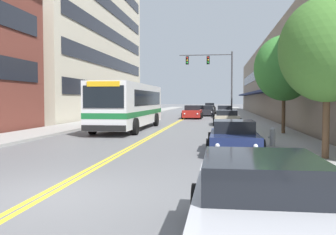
{
  "coord_description": "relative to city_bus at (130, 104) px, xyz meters",
  "views": [
    {
      "loc": [
        3.73,
        -7.64,
        2.07
      ],
      "look_at": [
        0.46,
        16.57,
        0.89
      ],
      "focal_mm": 40.0,
      "sensor_mm": 36.0,
      "label": 1
    }
  ],
  "objects": [
    {
      "name": "storefront_row_right",
      "position": [
        15.12,
        19.25,
        2.61
      ],
      "size": [
        9.1,
        68.0,
        8.72
      ],
      "color": "gray",
      "rests_on": "ground_plane"
    },
    {
      "name": "street_tree_right_near",
      "position": [
        9.57,
        -12.62,
        1.93
      ],
      "size": [
        3.11,
        3.11,
        5.26
      ],
      "color": "brown",
      "rests_on": "sidewalk_right"
    },
    {
      "name": "centre_line",
      "position": [
        2.36,
        19.25,
        -1.75
      ],
      "size": [
        0.34,
        106.0,
        0.01
      ],
      "color": "yellow",
      "rests_on": "ground_plane"
    },
    {
      "name": "office_tower_left",
      "position": [
        -12.41,
        17.81,
        9.48
      ],
      "size": [
        12.08,
        31.51,
        22.46
      ],
      "color": "beige",
      "rests_on": "ground_plane"
    },
    {
      "name": "car_black_moving_third",
      "position": [
        4.53,
        41.74,
        -1.08
      ],
      "size": [
        2.1,
        4.77,
        1.44
      ],
      "color": "black",
      "rests_on": "ground_plane"
    },
    {
      "name": "sidewalk_right",
      "position": [
        9.37,
        19.25,
        -1.68
      ],
      "size": [
        3.03,
        106.0,
        0.14
      ],
      "color": "#9E9B96",
      "rests_on": "ground_plane"
    },
    {
      "name": "fire_hydrant",
      "position": [
        8.3,
        -9.61,
        -1.22
      ],
      "size": [
        0.3,
        0.22,
        0.78
      ],
      "color": "#B7B7BC",
      "rests_on": "sidewalk_right"
    },
    {
      "name": "sidewalk_left",
      "position": [
        -4.66,
        19.25,
        -1.68
      ],
      "size": [
        3.03,
        106.0,
        0.14
      ],
      "color": "#9E9B96",
      "rests_on": "ground_plane"
    },
    {
      "name": "traffic_signal_mast",
      "position": [
        5.65,
        17.52,
        3.54
      ],
      "size": [
        6.03,
        0.38,
        7.48
      ],
      "color": "#47474C",
      "rests_on": "ground_plane"
    },
    {
      "name": "ground_plane",
      "position": [
        2.36,
        19.25,
        -1.75
      ],
      "size": [
        240.0,
        240.0,
        0.0
      ],
      "primitive_type": "plane",
      "color": "slate"
    },
    {
      "name": "city_bus",
      "position": [
        0.0,
        0.0,
        0.0
      ],
      "size": [
        2.86,
        12.02,
        3.09
      ],
      "color": "silver",
      "rests_on": "ground_plane"
    },
    {
      "name": "car_white_parked_right_end",
      "position": [
        6.79,
        17.28,
        -1.09
      ],
      "size": [
        2.11,
        4.81,
        1.38
      ],
      "color": "white",
      "rests_on": "ground_plane"
    },
    {
      "name": "car_dark_grey_parked_left_mid",
      "position": [
        -1.96,
        15.23,
        -1.19
      ],
      "size": [
        2.13,
        4.21,
        1.21
      ],
      "color": "#38383D",
      "rests_on": "ground_plane"
    },
    {
      "name": "car_charcoal_moving_lead",
      "position": [
        4.63,
        21.89,
        -1.13
      ],
      "size": [
        2.07,
        4.24,
        1.33
      ],
      "color": "#232328",
      "rests_on": "ground_plane"
    },
    {
      "name": "car_navy_parked_right_far",
      "position": [
        6.69,
        -10.5,
        -1.17
      ],
      "size": [
        2.07,
        4.43,
        1.24
      ],
      "color": "#19234C",
      "rests_on": "ground_plane"
    },
    {
      "name": "car_champagne_parked_right_mid",
      "position": [
        6.76,
        5.42,
        -1.18
      ],
      "size": [
        2.2,
        4.23,
        1.19
      ],
      "color": "beige",
      "rests_on": "ground_plane"
    },
    {
      "name": "street_tree_right_mid",
      "position": [
        9.76,
        -3.41,
        2.09
      ],
      "size": [
        3.38,
        3.38,
        5.56
      ],
      "color": "brown",
      "rests_on": "sidewalk_right"
    },
    {
      "name": "car_red_moving_second",
      "position": [
        3.28,
        15.24,
        -1.08
      ],
      "size": [
        2.15,
        4.72,
        1.43
      ],
      "color": "maroon",
      "rests_on": "ground_plane"
    },
    {
      "name": "car_silver_parked_right_foreground",
      "position": [
        6.67,
        -20.43,
        -1.14
      ],
      "size": [
        2.05,
        4.58,
        1.31
      ],
      "color": "#B7B7BC",
      "rests_on": "ground_plane"
    }
  ]
}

